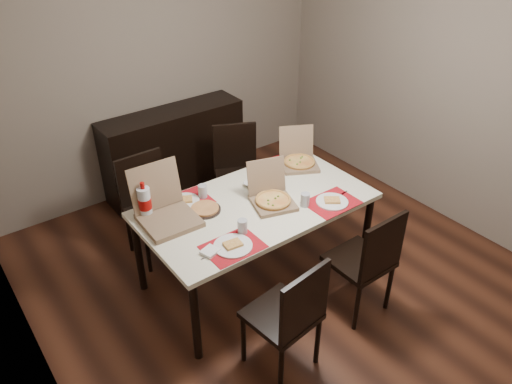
% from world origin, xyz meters
% --- Properties ---
extents(ground, '(3.80, 4.00, 0.02)m').
position_xyz_m(ground, '(0.00, 0.00, -0.01)').
color(ground, '#472416').
rests_on(ground, ground).
extents(room_walls, '(3.84, 4.02, 2.62)m').
position_xyz_m(room_walls, '(0.00, 0.43, 1.73)').
color(room_walls, gray).
rests_on(room_walls, ground).
extents(sideboard, '(1.50, 0.40, 0.90)m').
position_xyz_m(sideboard, '(0.00, 1.78, 0.45)').
color(sideboard, black).
rests_on(sideboard, ground).
extents(dining_table, '(1.80, 1.00, 0.75)m').
position_xyz_m(dining_table, '(-0.17, 0.11, 0.68)').
color(dining_table, beige).
rests_on(dining_table, ground).
extents(chair_near_left, '(0.47, 0.47, 0.93)m').
position_xyz_m(chair_near_left, '(-0.56, -0.78, 0.51)').
color(chair_near_left, black).
rests_on(chair_near_left, ground).
extents(chair_near_right, '(0.42, 0.42, 0.93)m').
position_xyz_m(chair_near_right, '(0.25, -0.70, 0.51)').
color(chair_near_right, black).
rests_on(chair_near_right, ground).
extents(chair_far_left, '(0.43, 0.43, 0.93)m').
position_xyz_m(chair_far_left, '(-0.70, 0.96, 0.51)').
color(chair_far_left, black).
rests_on(chair_far_left, ground).
extents(chair_far_right, '(0.56, 0.56, 0.93)m').
position_xyz_m(chair_far_right, '(0.26, 0.99, 0.51)').
color(chair_far_right, black).
rests_on(chair_far_right, ground).
extents(setting_near_left, '(0.45, 0.30, 0.11)m').
position_xyz_m(setting_near_left, '(-0.61, -0.21, 0.77)').
color(setting_near_left, '#B10B17').
rests_on(setting_near_left, dining_table).
extents(setting_near_right, '(0.45, 0.30, 0.11)m').
position_xyz_m(setting_near_right, '(0.25, -0.22, 0.77)').
color(setting_near_right, '#B10B17').
rests_on(setting_near_right, dining_table).
extents(setting_far_left, '(0.46, 0.30, 0.11)m').
position_xyz_m(setting_far_left, '(-0.59, 0.45, 0.77)').
color(setting_far_left, '#B10B17').
rests_on(setting_far_left, dining_table).
extents(setting_far_right, '(0.48, 0.30, 0.11)m').
position_xyz_m(setting_far_right, '(0.26, 0.44, 0.77)').
color(setting_far_right, '#B10B17').
rests_on(setting_far_right, dining_table).
extents(napkin_loose, '(0.13, 0.14, 0.02)m').
position_xyz_m(napkin_loose, '(-0.16, 0.08, 0.76)').
color(napkin_loose, white).
rests_on(napkin_loose, dining_table).
extents(pizza_box_center, '(0.40, 0.42, 0.31)m').
position_xyz_m(pizza_box_center, '(-0.07, 0.04, 0.80)').
color(pizza_box_center, brown).
rests_on(pizza_box_center, dining_table).
extents(pizza_box_right, '(0.43, 0.44, 0.31)m').
position_xyz_m(pizza_box_right, '(0.50, 0.38, 0.80)').
color(pizza_box_right, brown).
rests_on(pizza_box_right, dining_table).
extents(pizza_box_left, '(0.41, 0.45, 0.39)m').
position_xyz_m(pizza_box_left, '(-0.84, 0.32, 0.81)').
color(pizza_box_left, brown).
rests_on(pizza_box_left, dining_table).
extents(faina_plate, '(0.24, 0.24, 0.03)m').
position_xyz_m(faina_plate, '(-0.55, 0.25, 0.76)').
color(faina_plate, black).
rests_on(faina_plate, dining_table).
extents(dip_bowl, '(0.17, 0.17, 0.03)m').
position_xyz_m(dip_bowl, '(-0.04, 0.33, 0.77)').
color(dip_bowl, white).
rests_on(dip_bowl, dining_table).
extents(soda_bottle, '(0.10, 0.10, 0.30)m').
position_xyz_m(soda_bottle, '(-0.94, 0.45, 0.88)').
color(soda_bottle, silver).
rests_on(soda_bottle, dining_table).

